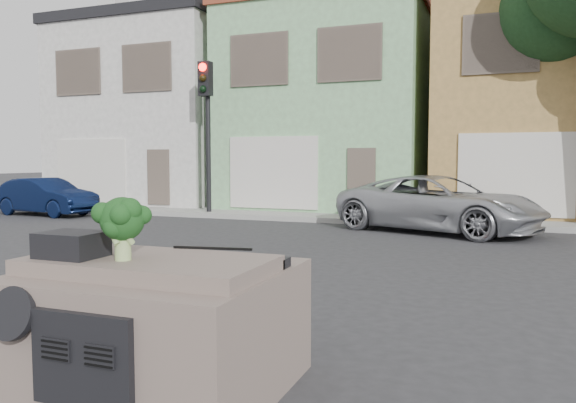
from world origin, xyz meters
The scene contains 12 objects.
ground_plane centered at (0.00, 0.00, 0.00)m, with size 120.00×120.00×0.00m, color #303033.
sidewalk centered at (0.00, 10.50, 0.07)m, with size 40.00×3.00×0.15m, color gray.
townhouse_white centered at (-11.00, 14.50, 3.77)m, with size 7.20×8.20×7.55m, color beige.
townhouse_mint centered at (-3.50, 14.50, 3.77)m, with size 7.20×8.20×7.55m, color #85BC84.
townhouse_tan centered at (4.00, 14.50, 3.77)m, with size 7.20×8.20×7.55m, color #AA8346.
navy_sedan centered at (-11.83, 7.92, 0.00)m, with size 1.33×3.82×1.26m, color #0A1638.
silver_pickup centered at (1.09, 8.14, 0.00)m, with size 2.45×5.31×1.47m, color #ABADB3.
traffic_signal centered at (-6.50, 9.50, 2.55)m, with size 0.40×0.40×5.10m, color black.
car_dashboard centered at (0.00, -3.00, 0.56)m, with size 2.00×1.80×1.12m, color #716158.
instrument_hump centered at (-0.58, -3.35, 1.22)m, with size 0.48×0.38×0.20m, color black.
wiper_arm centered at (0.28, -2.62, 1.13)m, with size 0.70×0.03×0.02m, color black.
broccoli centered at (-0.11, -3.32, 1.37)m, with size 0.41×0.41×0.50m, color #143914.
Camera 1 is at (2.59, -6.85, 1.89)m, focal length 35.00 mm.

